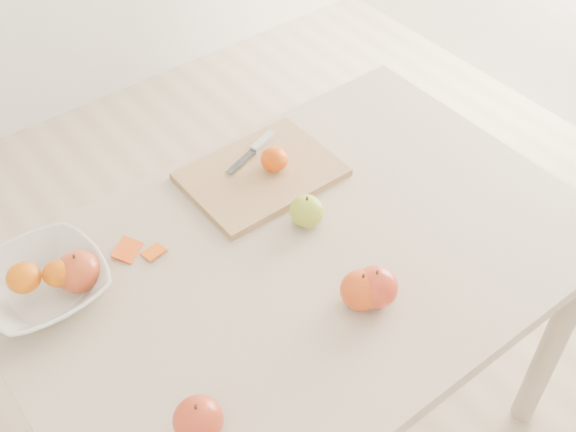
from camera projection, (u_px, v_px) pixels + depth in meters
table at (302, 284)px, 1.54m from camera, size 1.20×0.80×0.75m
cutting_board at (261, 174)px, 1.63m from camera, size 0.33×0.25×0.02m
board_tangerine at (274, 159)px, 1.61m from camera, size 0.06×0.06×0.05m
fruit_bowl at (42, 285)px, 1.38m from camera, size 0.24×0.24×0.06m
bowl_tangerine_near at (24, 278)px, 1.35m from camera, size 0.06×0.06×0.06m
bowl_tangerine_far at (57, 273)px, 1.36m from camera, size 0.06×0.06×0.05m
orange_peel_a at (128, 251)px, 1.48m from camera, size 0.07×0.07×0.01m
orange_peel_b at (154, 253)px, 1.47m from camera, size 0.05×0.04×0.01m
paring_knife at (259, 145)px, 1.68m from camera, size 0.17×0.07×0.01m
apple_green at (307, 211)px, 1.51m from camera, size 0.07×0.07×0.07m
apple_red_a at (79, 272)px, 1.39m from camera, size 0.09×0.09×0.08m
apple_red_d at (198, 420)px, 1.17m from camera, size 0.08×0.08×0.08m
apple_red_e at (362, 290)px, 1.36m from camera, size 0.08×0.08×0.08m
apple_red_c at (375, 287)px, 1.36m from camera, size 0.09×0.09×0.08m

